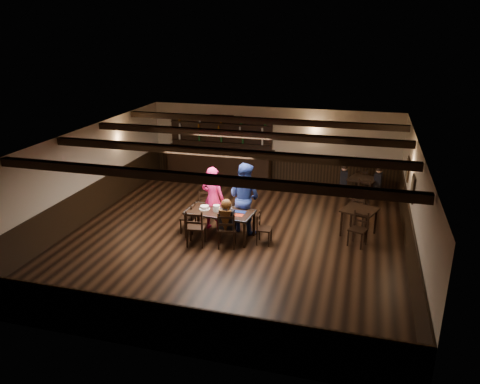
% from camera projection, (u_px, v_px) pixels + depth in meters
% --- Properties ---
extents(ground, '(10.00, 10.00, 0.00)m').
position_uv_depth(ground, '(235.00, 235.00, 12.82)').
color(ground, black).
rests_on(ground, ground).
extents(room_shell, '(9.02, 10.02, 2.71)m').
position_uv_depth(room_shell, '(235.00, 174.00, 12.26)').
color(room_shell, beige).
rests_on(room_shell, ground).
extents(dining_table, '(1.86, 1.05, 0.75)m').
position_uv_depth(dining_table, '(220.00, 214.00, 12.49)').
color(dining_table, black).
rests_on(dining_table, ground).
extents(chair_near_left, '(0.52, 0.50, 1.01)m').
position_uv_depth(chair_near_left, '(195.00, 225.00, 12.00)').
color(chair_near_left, black).
rests_on(chair_near_left, ground).
extents(chair_near_right, '(0.53, 0.52, 0.99)m').
position_uv_depth(chair_near_right, '(227.00, 227.00, 11.90)').
color(chair_near_right, black).
rests_on(chair_near_right, ground).
extents(chair_end_left, '(0.40, 0.41, 0.85)m').
position_uv_depth(chair_end_left, '(191.00, 215.00, 12.86)').
color(chair_end_left, black).
rests_on(chair_end_left, ground).
extents(chair_end_right, '(0.38, 0.40, 0.84)m').
position_uv_depth(chair_end_right, '(262.00, 226.00, 12.20)').
color(chair_end_right, black).
rests_on(chair_end_right, ground).
extents(chair_far_pushed, '(0.50, 0.49, 0.80)m').
position_uv_depth(chair_far_pushed, '(205.00, 202.00, 13.91)').
color(chair_far_pushed, black).
rests_on(chair_far_pushed, ground).
extents(woman_pink, '(0.72, 0.53, 1.82)m').
position_uv_depth(woman_pink, '(213.00, 198.00, 12.92)').
color(woman_pink, '#FF1990').
rests_on(woman_pink, ground).
extents(man_blue, '(1.17, 1.06, 1.96)m').
position_uv_depth(man_blue, '(244.00, 197.00, 12.81)').
color(man_blue, navy).
rests_on(man_blue, ground).
extents(seated_person, '(0.36, 0.55, 0.89)m').
position_uv_depth(seated_person, '(227.00, 216.00, 11.87)').
color(seated_person, black).
rests_on(seated_person, ground).
extents(cake, '(0.29, 0.29, 0.09)m').
position_uv_depth(cake, '(205.00, 208.00, 12.61)').
color(cake, white).
rests_on(cake, dining_table).
extents(plate_stack_a, '(0.18, 0.18, 0.17)m').
position_uv_depth(plate_stack_a, '(216.00, 208.00, 12.45)').
color(plate_stack_a, white).
rests_on(plate_stack_a, dining_table).
extents(plate_stack_b, '(0.18, 0.18, 0.21)m').
position_uv_depth(plate_stack_b, '(228.00, 208.00, 12.42)').
color(plate_stack_b, white).
rests_on(plate_stack_b, dining_table).
extents(tea_light, '(0.05, 0.05, 0.06)m').
position_uv_depth(tea_light, '(223.00, 209.00, 12.53)').
color(tea_light, '#A5A8AD').
rests_on(tea_light, dining_table).
extents(salt_shaker, '(0.04, 0.04, 0.10)m').
position_uv_depth(salt_shaker, '(232.00, 212.00, 12.30)').
color(salt_shaker, silver).
rests_on(salt_shaker, dining_table).
extents(pepper_shaker, '(0.03, 0.03, 0.08)m').
position_uv_depth(pepper_shaker, '(235.00, 213.00, 12.22)').
color(pepper_shaker, '#A5A8AD').
rests_on(pepper_shaker, dining_table).
extents(drink_glass, '(0.07, 0.07, 0.11)m').
position_uv_depth(drink_glass, '(231.00, 210.00, 12.43)').
color(drink_glass, silver).
rests_on(drink_glass, dining_table).
extents(menu_red, '(0.34, 0.25, 0.00)m').
position_uv_depth(menu_red, '(237.00, 214.00, 12.25)').
color(menu_red, '#9A2510').
rests_on(menu_red, dining_table).
extents(menu_blue, '(0.32, 0.23, 0.00)m').
position_uv_depth(menu_blue, '(240.00, 212.00, 12.41)').
color(menu_blue, '#101D51').
rests_on(menu_blue, dining_table).
extents(bar_counter, '(4.05, 0.70, 2.20)m').
position_uv_depth(bar_counter, '(220.00, 159.00, 17.33)').
color(bar_counter, black).
rests_on(bar_counter, ground).
extents(back_table_a, '(1.08, 1.08, 0.75)m').
position_uv_depth(back_table_a, '(359.00, 213.00, 12.63)').
color(back_table_a, black).
rests_on(back_table_a, ground).
extents(back_table_b, '(1.06, 1.06, 0.75)m').
position_uv_depth(back_table_b, '(363.00, 181.00, 15.16)').
color(back_table_b, black).
rests_on(back_table_b, ground).
extents(bg_patron_left, '(0.25, 0.37, 0.72)m').
position_uv_depth(bg_patron_left, '(344.00, 175.00, 15.24)').
color(bg_patron_left, black).
rests_on(bg_patron_left, ground).
extents(bg_patron_right, '(0.27, 0.38, 0.72)m').
position_uv_depth(bg_patron_right, '(378.00, 177.00, 15.00)').
color(bg_patron_right, black).
rests_on(bg_patron_right, ground).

